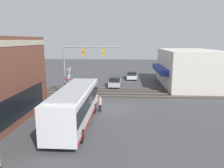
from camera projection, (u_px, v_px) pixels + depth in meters
name	position (u px, v px, depth m)	size (l,w,h in m)	color
ground_plane	(111.00, 109.00, 23.09)	(120.00, 120.00, 0.00)	#424244
shop_building	(188.00, 68.00, 34.56)	(13.72, 8.90, 5.67)	beige
city_bus	(75.00, 105.00, 18.55)	(10.37, 2.59, 3.23)	silver
traffic_signal_gantry	(81.00, 59.00, 27.25)	(0.42, 7.55, 6.70)	gray
crossing_signal	(70.00, 80.00, 27.20)	(1.41, 1.18, 3.81)	gray
rail_track_near	(114.00, 95.00, 28.96)	(2.60, 60.00, 0.15)	#332D28
rail_track_far	(115.00, 89.00, 32.09)	(2.60, 60.00, 0.15)	#332D28
parked_car_silver	(115.00, 82.00, 34.21)	(4.23, 1.82, 1.55)	#B7B7BC
parked_car_white	(131.00, 75.00, 40.98)	(4.88, 1.82, 1.45)	silver
pedestrian_near_bus	(100.00, 104.00, 21.97)	(0.34, 0.34, 1.62)	black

